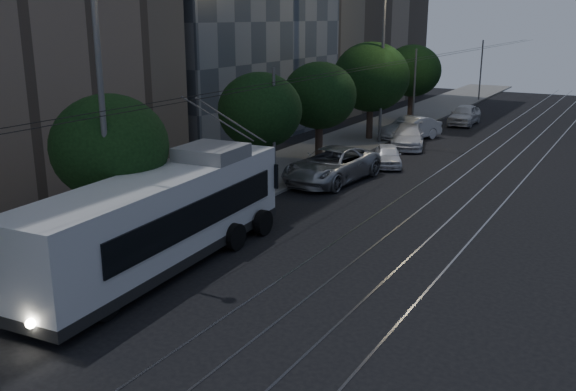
% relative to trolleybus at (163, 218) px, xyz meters
% --- Properties ---
extents(ground, '(120.00, 120.00, 0.00)m').
position_rel_trolleybus_xyz_m(ground, '(3.77, -0.14, -1.71)').
color(ground, black).
rests_on(ground, ground).
extents(sidewalk, '(5.00, 90.00, 0.15)m').
position_rel_trolleybus_xyz_m(sidewalk, '(-3.73, 19.86, -1.63)').
color(sidewalk, slate).
rests_on(sidewalk, ground).
extents(tram_rails, '(4.52, 90.00, 0.02)m').
position_rel_trolleybus_xyz_m(tram_rails, '(6.27, 19.86, -1.70)').
color(tram_rails, gray).
rests_on(tram_rails, ground).
extents(overhead_wires, '(2.23, 90.00, 6.00)m').
position_rel_trolleybus_xyz_m(overhead_wires, '(-1.21, 19.86, 1.76)').
color(overhead_wires, black).
rests_on(overhead_wires, ground).
extents(trolleybus, '(3.41, 12.48, 5.63)m').
position_rel_trolleybus_xyz_m(trolleybus, '(0.00, 0.00, 0.00)').
color(trolleybus, white).
rests_on(trolleybus, ground).
extents(pickup_silver, '(3.43, 6.51, 1.75)m').
position_rel_trolleybus_xyz_m(pickup_silver, '(-0.14, 13.28, -0.84)').
color(pickup_silver, '#A2A4A9').
rests_on(pickup_silver, ground).
extents(car_white_a, '(2.79, 3.86, 1.22)m').
position_rel_trolleybus_xyz_m(car_white_a, '(1.07, 18.13, -1.10)').
color(car_white_a, silver).
rests_on(car_white_a, ground).
extents(car_white_b, '(3.39, 5.33, 1.44)m').
position_rel_trolleybus_xyz_m(car_white_b, '(0.23, 23.86, -0.99)').
color(car_white_b, silver).
rests_on(car_white_b, ground).
extents(car_white_c, '(3.43, 5.03, 1.57)m').
position_rel_trolleybus_xyz_m(car_white_c, '(-0.53, 26.46, -0.92)').
color(car_white_c, silver).
rests_on(car_white_c, ground).
extents(car_white_d, '(1.97, 4.64, 1.57)m').
position_rel_trolleybus_xyz_m(car_white_d, '(1.01, 34.78, -0.93)').
color(car_white_d, silver).
rests_on(car_white_d, ground).
extents(tree_1, '(4.19, 4.19, 5.68)m').
position_rel_trolleybus_xyz_m(tree_1, '(-2.73, 0.50, 2.07)').
color(tree_1, '#32221B').
rests_on(tree_1, ground).
extents(tree_2, '(4.12, 4.12, 5.70)m').
position_rel_trolleybus_xyz_m(tree_2, '(-2.73, 10.54, 2.12)').
color(tree_2, '#32221B').
rests_on(tree_2, ground).
extents(tree_3, '(4.23, 4.23, 5.82)m').
position_rel_trolleybus_xyz_m(tree_3, '(-2.73, 16.91, 2.19)').
color(tree_3, '#32221B').
rests_on(tree_3, ground).
extents(tree_4, '(5.16, 5.16, 6.65)m').
position_rel_trolleybus_xyz_m(tree_4, '(-2.90, 24.87, 2.61)').
color(tree_4, '#32221B').
rests_on(tree_4, ground).
extents(tree_5, '(4.42, 4.42, 6.18)m').
position_rel_trolleybus_xyz_m(tree_5, '(-2.73, 32.72, 2.47)').
color(tree_5, '#32221B').
rests_on(tree_5, ground).
extents(streetlamp_near, '(2.41, 0.44, 9.94)m').
position_rel_trolleybus_xyz_m(streetlamp_near, '(-1.12, -0.88, 4.28)').
color(streetlamp_near, slate).
rests_on(streetlamp_near, ground).
extents(streetlamp_far, '(2.70, 0.44, 11.34)m').
position_rel_trolleybus_xyz_m(streetlamp_far, '(-1.40, 24.09, 5.04)').
color(streetlamp_far, slate).
rests_on(streetlamp_far, ground).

